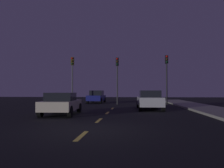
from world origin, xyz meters
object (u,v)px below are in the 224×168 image
traffic_signal_left (72,71)px  traffic_signal_right (167,70)px  car_oncoming_far (97,97)px  traffic_signal_center (117,72)px  car_stopped_ahead (149,100)px  car_adjacent_lane (61,103)px

traffic_signal_left → traffic_signal_right: bearing=0.0°
car_oncoming_far → traffic_signal_center: bearing=-45.7°
traffic_signal_left → car_stopped_ahead: traffic_signal_left is taller
car_adjacent_lane → traffic_signal_center: bearing=76.1°
traffic_signal_left → car_adjacent_lane: 11.56m
car_oncoming_far → traffic_signal_left: bearing=-129.0°
traffic_signal_right → car_adjacent_lane: size_ratio=1.36×
car_stopped_ahead → car_oncoming_far: (-5.72, 9.24, 0.00)m
traffic_signal_center → traffic_signal_right: bearing=0.0°
traffic_signal_center → car_oncoming_far: 4.85m
traffic_signal_center → traffic_signal_right: size_ratio=0.97×
traffic_signal_center → traffic_signal_right: (5.34, 0.00, 0.12)m
traffic_signal_left → traffic_signal_right: size_ratio=0.99×
traffic_signal_left → traffic_signal_center: bearing=-0.0°
traffic_signal_right → car_oncoming_far: traffic_signal_right is taller
traffic_signal_center → car_adjacent_lane: bearing=-103.9°
car_adjacent_lane → traffic_signal_right: bearing=53.7°
traffic_signal_left → traffic_signal_right: traffic_signal_right is taller
car_stopped_ahead → car_adjacent_lane: (-5.68, -4.51, -0.07)m
car_stopped_ahead → car_adjacent_lane: 7.25m
traffic_signal_right → car_stopped_ahead: size_ratio=1.18×
traffic_signal_left → traffic_signal_center: 5.04m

